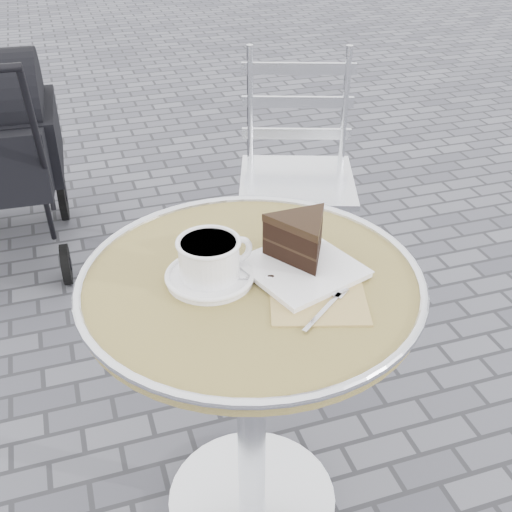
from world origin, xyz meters
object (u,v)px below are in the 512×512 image
object	(u,v)px
cafe_table	(251,340)
cappuccino_set	(210,263)
bistro_chair	(297,147)
cake_plate_set	(301,245)
baby_stroller	(2,157)

from	to	relation	value
cafe_table	cappuccino_set	bearing A→B (deg)	164.06
cafe_table	bistro_chair	size ratio (longest dim) A/B	0.82
bistro_chair	cake_plate_set	bearing A→B (deg)	-91.77
cappuccino_set	bistro_chair	world-z (taller)	bistro_chair
bistro_chair	baby_stroller	bearing A→B (deg)	170.97
cafe_table	cappuccino_set	distance (m)	0.22
cappuccino_set	cake_plate_set	size ratio (longest dim) A/B	0.58
cafe_table	cake_plate_set	xyz separation A→B (m)	(0.11, 0.01, 0.22)
bistro_chair	baby_stroller	distance (m)	1.20
bistro_chair	baby_stroller	size ratio (longest dim) A/B	0.96
cafe_table	baby_stroller	world-z (taller)	baby_stroller
cafe_table	baby_stroller	distance (m)	1.65
baby_stroller	cappuccino_set	bearing A→B (deg)	-69.59
cappuccino_set	baby_stroller	bearing A→B (deg)	96.77
cafe_table	baby_stroller	bearing A→B (deg)	109.78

